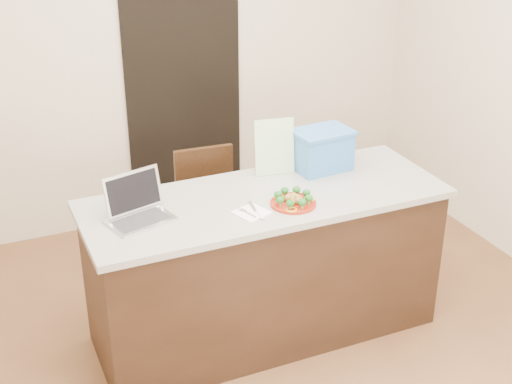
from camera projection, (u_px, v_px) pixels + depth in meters
name	position (u px, v px, depth m)	size (l,w,h in m)	color
ground	(282.00, 353.00, 4.18)	(4.00, 4.00, 0.00)	brown
room_shell	(287.00, 87.00, 3.48)	(4.00, 4.00, 4.00)	white
doorway	(184.00, 93.00, 5.42)	(0.90, 0.02, 2.00)	black
island	(265.00, 265.00, 4.19)	(2.06, 0.76, 0.92)	black
plate	(293.00, 203.00, 3.88)	(0.25, 0.25, 0.02)	maroon
meatballs	(294.00, 199.00, 3.88)	(0.10, 0.10, 0.04)	olive
broccoli	(293.00, 196.00, 3.87)	(0.22, 0.22, 0.04)	#124617
pepper_rings	(293.00, 201.00, 3.88)	(0.21, 0.23, 0.01)	gold
napkin	(251.00, 213.00, 3.79)	(0.16, 0.16, 0.01)	white
fork	(248.00, 212.00, 3.79)	(0.04, 0.13, 0.00)	#B0B0B5
knife	(258.00, 212.00, 3.79)	(0.03, 0.21, 0.01)	white
yogurt_bottle	(297.00, 193.00, 3.96)	(0.03, 0.03, 0.06)	silver
laptop	(137.00, 206.00, 3.73)	(0.38, 0.34, 0.23)	silver
leaflet	(275.00, 147.00, 4.19)	(0.24, 0.00, 0.34)	white
blue_box	(322.00, 150.00, 4.27)	(0.37, 0.28, 0.25)	#316CB4
chair	(210.00, 207.00, 4.76)	(0.42, 0.43, 0.90)	#341D0F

